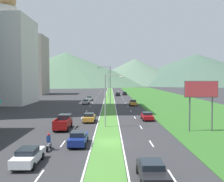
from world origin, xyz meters
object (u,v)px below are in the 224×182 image
(car_6, at_px, (147,116))
(car_9, at_px, (152,171))
(street_lamp_far, at_px, (109,83))
(car_3, at_px, (89,98))
(car_0, at_px, (86,101))
(car_1, at_px, (118,94))
(car_2, at_px, (125,93))
(street_lamp_near, at_px, (107,97))
(car_4, at_px, (89,117))
(car_5, at_px, (133,103))
(car_8, at_px, (78,138))
(street_lamp_mid, at_px, (109,84))
(billboard_roadside, at_px, (201,93))
(motorcycle_rider, at_px, (49,143))
(car_7, at_px, (28,156))
(pickup_truck_0, at_px, (63,122))

(car_6, xyz_separation_m, car_9, (-3.59, -26.75, -0.01))
(street_lamp_far, height_order, car_3, street_lamp_far)
(car_0, distance_m, car_1, 35.99)
(car_1, bearing_deg, car_2, 149.02)
(street_lamp_near, xyz_separation_m, car_2, (7.00, 75.50, -3.96))
(car_4, xyz_separation_m, car_5, (10.00, 26.30, 0.03))
(car_2, relative_size, car_8, 0.94)
(street_lamp_mid, relative_size, car_3, 2.36)
(car_0, xyz_separation_m, car_6, (13.88, -28.99, 0.01))
(street_lamp_near, bearing_deg, car_2, 84.70)
(billboard_roadside, height_order, car_0, billboard_roadside)
(street_lamp_near, distance_m, car_8, 11.57)
(car_2, distance_m, motorcycle_rider, 88.86)
(car_7, bearing_deg, car_0, 0.07)
(street_lamp_near, relative_size, car_1, 1.71)
(car_5, bearing_deg, billboard_roadside, 10.61)
(car_3, relative_size, car_8, 1.01)
(car_5, bearing_deg, car_8, -13.47)
(street_lamp_near, relative_size, car_9, 1.83)
(car_4, distance_m, car_8, 15.20)
(street_lamp_mid, distance_m, car_9, 48.12)
(car_3, distance_m, car_4, 42.86)
(car_6, relative_size, motorcycle_rider, 2.09)
(street_lamp_far, distance_m, car_4, 50.55)
(car_0, bearing_deg, car_2, -19.03)
(car_1, distance_m, car_3, 24.75)
(car_3, bearing_deg, street_lamp_far, -42.32)
(car_3, distance_m, car_8, 58.03)
(car_8, bearing_deg, car_5, -13.47)
(car_1, bearing_deg, motorcycle_rider, -6.70)
(billboard_roadside, bearing_deg, car_8, -156.59)
(street_lamp_mid, relative_size, car_6, 2.55)
(car_3, relative_size, motorcycle_rider, 2.26)
(billboard_roadside, bearing_deg, street_lamp_near, 165.94)
(street_lamp_far, relative_size, motorcycle_rider, 5.17)
(car_3, bearing_deg, street_lamp_mid, -161.30)
(car_1, xyz_separation_m, car_5, (3.10, -38.89, 0.03))
(car_2, bearing_deg, car_0, -19.03)
(car_2, bearing_deg, pickup_truck_0, -10.00)
(street_lamp_near, height_order, street_lamp_mid, street_lamp_mid)
(motorcycle_rider, bearing_deg, billboard_roadside, -64.68)
(car_3, xyz_separation_m, car_7, (-0.01, -64.29, 0.03))
(car_5, xyz_separation_m, pickup_truck_0, (-13.32, -32.38, 0.18))
(car_6, distance_m, car_8, 19.82)
(car_0, distance_m, car_3, 11.97)
(street_lamp_near, relative_size, car_0, 1.85)
(street_lamp_far, relative_size, car_9, 2.32)
(car_4, bearing_deg, car_3, 4.66)
(car_8, bearing_deg, car_1, -4.87)
(car_1, height_order, car_4, car_4)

